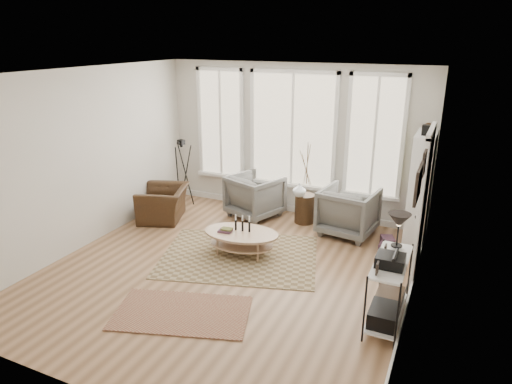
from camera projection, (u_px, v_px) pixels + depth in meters
The scene contains 17 objects.
room at pixel (228, 180), 6.42m from camera, with size 5.50×5.54×2.90m.
bay_window at pixel (292, 133), 8.68m from camera, with size 4.14×0.12×2.24m.
door at pixel (423, 201), 6.48m from camera, with size 0.09×1.06×2.22m.
bookcase at pixel (420, 189), 7.52m from camera, with size 0.31×0.85×2.06m.
low_shelf at pixel (389, 284), 5.51m from camera, with size 0.38×1.08×1.30m.
wall_art at pixel (420, 178), 5.01m from camera, with size 0.04×0.88×0.44m.
rug_main at pixel (239, 256), 7.32m from camera, with size 2.44×1.83×0.01m, color brown.
rug_runner at pixel (182, 313), 5.81m from camera, with size 1.70×0.94×0.01m, color maroon.
coffee_table at pixel (241, 237), 7.31m from camera, with size 1.29×0.90×0.56m.
armchair_left at pixel (255, 196), 8.83m from camera, with size 0.89×0.91×0.83m, color slate.
armchair_right at pixel (348, 211), 8.03m from camera, with size 0.91×0.93×0.85m, color slate.
side_table at pixel (305, 185), 8.42m from camera, with size 0.37×0.37×1.54m.
vase at pixel (299, 190), 8.36m from camera, with size 0.24×0.24×0.25m, color silver.
accent_chair at pixel (163, 203), 8.73m from camera, with size 0.84×0.97×0.63m, color #372212.
tripod_camera at pixel (183, 176), 9.33m from camera, with size 0.49×0.49×1.39m.
book_stack_near at pixel (387, 242), 7.64m from camera, with size 0.20×0.26×0.17m, color maroon.
book_stack_far at pixel (385, 247), 7.46m from camera, with size 0.18×0.23×0.15m, color maroon.
Camera 1 is at (2.92, -5.38, 3.36)m, focal length 32.00 mm.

